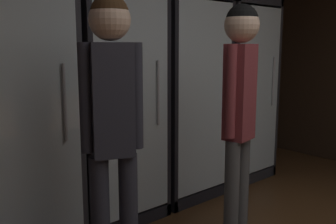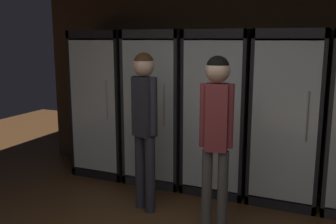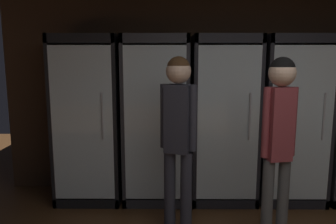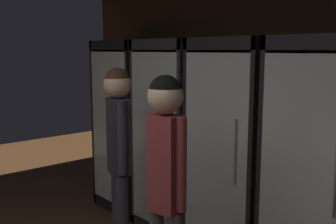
# 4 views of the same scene
# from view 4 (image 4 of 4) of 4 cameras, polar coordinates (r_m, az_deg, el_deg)

# --- Properties ---
(wall_back) EXTENTS (6.00, 0.06, 2.80)m
(wall_back) POSITION_cam_4_polar(r_m,az_deg,el_deg) (3.43, 18.64, 1.69)
(wall_back) COLOR #382619
(wall_back) RESTS_ON ground
(cooler_far_left) EXTENTS (0.73, 0.64, 1.90)m
(cooler_far_left) POSITION_cam_4_polar(r_m,az_deg,el_deg) (4.56, -4.79, -2.14)
(cooler_far_left) COLOR black
(cooler_far_left) RESTS_ON ground
(cooler_left) EXTENTS (0.73, 0.64, 1.90)m
(cooler_left) POSITION_cam_4_polar(r_m,az_deg,el_deg) (3.97, 1.82, -3.76)
(cooler_left) COLOR #2B2B30
(cooler_left) RESTS_ON ground
(cooler_center) EXTENTS (0.73, 0.64, 1.90)m
(cooler_center) POSITION_cam_4_polar(r_m,az_deg,el_deg) (3.46, 10.64, -5.83)
(cooler_center) COLOR black
(cooler_center) RESTS_ON ground
(cooler_right) EXTENTS (0.73, 0.64, 1.90)m
(cooler_right) POSITION_cam_4_polar(r_m,az_deg,el_deg) (3.06, 22.14, -8.41)
(cooler_right) COLOR black
(cooler_right) RESTS_ON ground
(shopper_near) EXTENTS (0.30, 0.22, 1.66)m
(shopper_near) POSITION_cam_4_polar(r_m,az_deg,el_deg) (2.47, -0.37, -8.52)
(shopper_near) COLOR #4C4C4C
(shopper_near) RESTS_ON ground
(shopper_far) EXTENTS (0.32, 0.23, 1.67)m
(shopper_far) POSITION_cam_4_polar(r_m,az_deg,el_deg) (3.23, -7.10, -4.83)
(shopper_far) COLOR #2D2D38
(shopper_far) RESTS_ON ground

